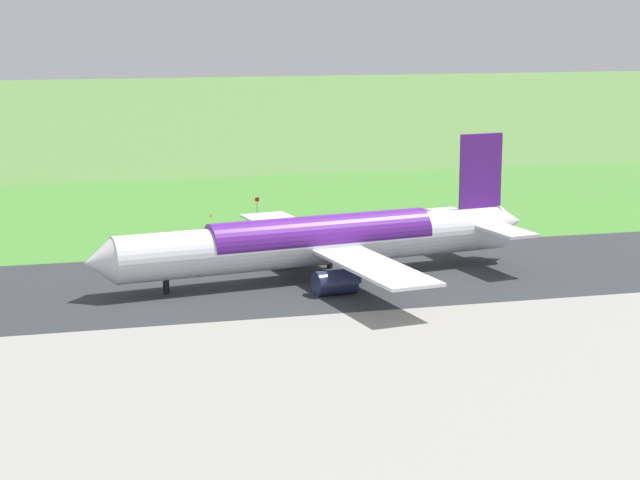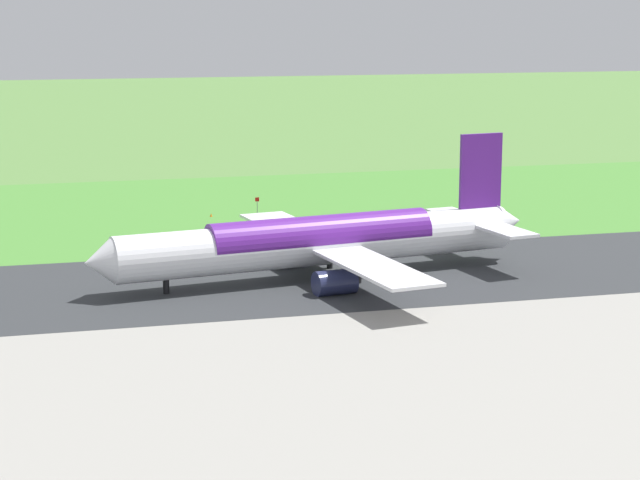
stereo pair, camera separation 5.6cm
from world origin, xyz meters
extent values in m
plane|color=#547F3D|center=(0.00, 0.00, 0.00)|extent=(800.00, 800.00, 0.00)
cube|color=#2D3033|center=(0.00, 0.00, 0.03)|extent=(600.00, 30.90, 0.06)
cube|color=#478534|center=(0.00, -41.83, 0.02)|extent=(600.00, 80.00, 0.04)
cylinder|color=white|center=(7.61, 0.00, 4.20)|extent=(48.23, 12.51, 5.20)
cone|color=white|center=(32.80, 3.91, 4.20)|extent=(3.72, 5.34, 4.94)
cone|color=white|center=(-17.29, -3.87, 4.80)|extent=(4.14, 4.90, 4.42)
cube|color=#591E8C|center=(-13.26, -3.24, 11.30)|extent=(5.61, 1.35, 9.00)
cube|color=white|center=(-14.11, 2.19, 5.00)|extent=(5.33, 9.51, 0.36)
cube|color=white|center=(-12.42, -8.68, 5.00)|extent=(5.33, 9.51, 0.36)
cube|color=white|center=(4.93, 10.72, 3.80)|extent=(9.31, 22.66, 0.35)
cube|color=white|center=(8.31, -11.02, 3.80)|extent=(9.31, 22.66, 0.35)
cylinder|color=#23284C|center=(7.94, 7.64, 1.32)|extent=(4.88, 3.46, 2.80)
cylinder|color=#23284C|center=(10.24, -7.18, 1.32)|extent=(4.88, 3.46, 2.80)
cylinder|color=black|center=(25.63, 2.80, 1.71)|extent=(0.70, 0.70, 3.42)
cylinder|color=black|center=(4.03, 3.49, 1.71)|extent=(0.70, 0.70, 3.42)
cylinder|color=black|center=(5.26, -4.41, 1.71)|extent=(0.70, 0.70, 3.42)
cylinder|color=#591E8C|center=(7.61, 0.00, 4.72)|extent=(26.89, 9.22, 5.23)
cylinder|color=slate|center=(6.84, -40.11, 1.19)|extent=(0.10, 0.10, 2.38)
cube|color=red|center=(6.84, -40.13, 2.68)|extent=(0.60, 0.04, 0.60)
cone|color=orange|center=(13.49, -42.05, 0.28)|extent=(0.40, 0.40, 0.55)
camera|label=1|loc=(39.23, 121.12, 30.16)|focal=62.79mm
camera|label=2|loc=(39.17, 121.14, 30.16)|focal=62.79mm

